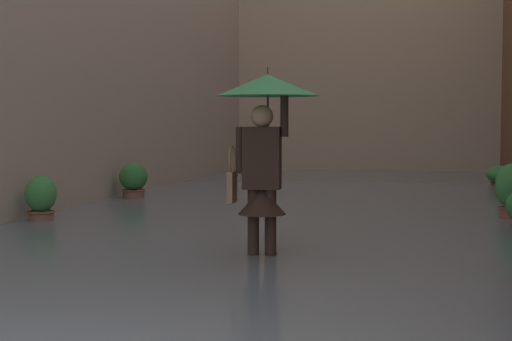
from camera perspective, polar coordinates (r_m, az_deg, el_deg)
The scene contains 8 objects.
ground_plane at distance 12.53m, azimuth 3.56°, elevation -3.47°, with size 60.00×60.00×0.00m, color slate.
flood_water at distance 12.52m, azimuth 3.57°, elevation -3.09°, with size 7.99×24.99×0.17m, color slate.
building_facade_far at distance 22.99m, azimuth 8.25°, elevation 12.02°, with size 10.79×1.80×9.82m, color tan.
person_wading at distance 8.00m, azimuth 0.65°, elevation 3.23°, with size 1.06×1.06×2.10m.
potted_plant_mid_left at distance 11.68m, azimuth 18.10°, elevation -1.55°, with size 0.45×0.45×0.95m.
potted_plant_near_left at distance 16.92m, azimuth 17.40°, elevation -0.56°, with size 0.59×0.59×0.62m.
potted_plant_far_right at distance 14.15m, azimuth -8.92°, elevation -0.89°, with size 0.51×0.51×0.80m.
potted_plant_near_right at distance 11.30m, azimuth -15.40°, elevation -2.20°, with size 0.44×0.44×0.79m.
Camera 1 is at (-2.17, 2.75, 1.56)m, focal length 54.92 mm.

